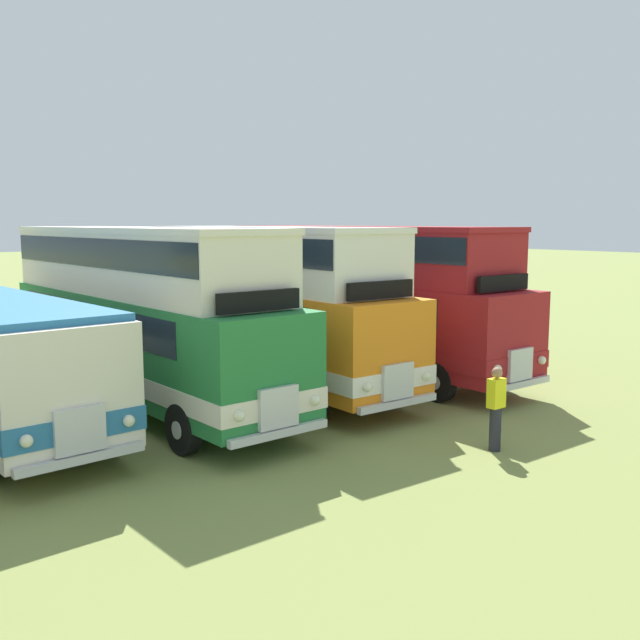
{
  "coord_description": "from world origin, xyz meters",
  "views": [
    {
      "loc": [
        -5.9,
        -16.36,
        4.62
      ],
      "look_at": [
        7.31,
        -0.12,
        1.74
      ],
      "focal_mm": 40.15,
      "sensor_mm": 36.0,
      "label": 1
    }
  ],
  "objects_px": {
    "bus_sixth_in_row": "(363,291)",
    "marshal_person": "(496,408)",
    "bus_fourth_in_row": "(141,309)",
    "bus_fifth_in_row": "(271,300)"
  },
  "relations": [
    {
      "from": "bus_fourth_in_row",
      "to": "marshal_person",
      "type": "xyz_separation_m",
      "value": [
        3.92,
        -7.88,
        -1.59
      ]
    },
    {
      "from": "bus_sixth_in_row",
      "to": "bus_fifth_in_row",
      "type": "bearing_deg",
      "value": -176.76
    },
    {
      "from": "marshal_person",
      "to": "bus_sixth_in_row",
      "type": "bearing_deg",
      "value": 66.33
    },
    {
      "from": "marshal_person",
      "to": "bus_fourth_in_row",
      "type": "bearing_deg",
      "value": 116.48
    },
    {
      "from": "bus_fifth_in_row",
      "to": "marshal_person",
      "type": "xyz_separation_m",
      "value": [
        0.28,
        -7.44,
        -1.58
      ]
    },
    {
      "from": "bus_fourth_in_row",
      "to": "marshal_person",
      "type": "bearing_deg",
      "value": -63.52
    },
    {
      "from": "bus_sixth_in_row",
      "to": "marshal_person",
      "type": "height_order",
      "value": "bus_sixth_in_row"
    },
    {
      "from": "bus_sixth_in_row",
      "to": "marshal_person",
      "type": "distance_m",
      "value": 8.5
    },
    {
      "from": "bus_fifth_in_row",
      "to": "bus_fourth_in_row",
      "type": "bearing_deg",
      "value": 173.11
    },
    {
      "from": "bus_sixth_in_row",
      "to": "bus_fourth_in_row",
      "type": "bearing_deg",
      "value": 178.15
    }
  ]
}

